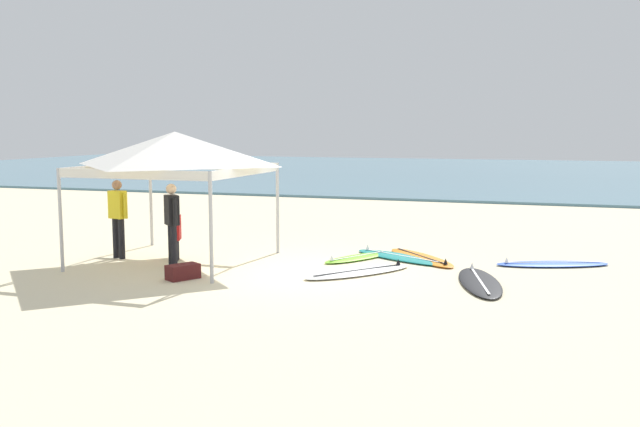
% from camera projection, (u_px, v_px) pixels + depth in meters
% --- Properties ---
extents(ground_plane, '(80.00, 80.00, 0.00)m').
position_uv_depth(ground_plane, '(301.00, 273.00, 13.66)').
color(ground_plane, beige).
extents(sea, '(80.00, 36.00, 0.10)m').
position_uv_depth(sea, '(472.00, 172.00, 43.84)').
color(sea, '#568499').
rests_on(sea, ground).
extents(canopy_tent, '(3.39, 3.39, 2.75)m').
position_uv_depth(canopy_tent, '(175.00, 149.00, 14.50)').
color(canopy_tent, '#B7B7BC').
rests_on(canopy_tent, ground).
extents(surfboard_lime, '(1.39, 1.91, 0.19)m').
position_uv_depth(surfboard_lime, '(358.00, 257.00, 15.07)').
color(surfboard_lime, '#7AD12D').
rests_on(surfboard_lime, ground).
extents(surfboard_white, '(2.05, 2.31, 0.19)m').
position_uv_depth(surfboard_white, '(359.00, 272.00, 13.57)').
color(surfboard_white, white).
rests_on(surfboard_white, ground).
extents(surfboard_orange, '(2.04, 2.24, 0.19)m').
position_uv_depth(surfboard_orange, '(421.00, 258.00, 15.05)').
color(surfboard_orange, orange).
rests_on(surfboard_orange, ground).
extents(surfboard_blue, '(2.41, 1.40, 0.19)m').
position_uv_depth(surfboard_blue, '(552.00, 264.00, 14.35)').
color(surfboard_blue, blue).
rests_on(surfboard_blue, ground).
extents(surfboard_black, '(1.28, 2.67, 0.19)m').
position_uv_depth(surfboard_black, '(480.00, 282.00, 12.67)').
color(surfboard_black, black).
rests_on(surfboard_black, ground).
extents(surfboard_teal, '(2.60, 1.89, 0.19)m').
position_uv_depth(surfboard_teal, '(403.00, 257.00, 15.08)').
color(surfboard_teal, '#19847F').
rests_on(surfboard_teal, ground).
extents(person_yellow, '(0.54, 0.29, 1.71)m').
position_uv_depth(person_yellow, '(118.00, 213.00, 15.04)').
color(person_yellow, black).
rests_on(person_yellow, ground).
extents(person_black, '(0.42, 0.41, 1.71)m').
position_uv_depth(person_black, '(172.00, 219.00, 14.04)').
color(person_black, black).
rests_on(person_black, ground).
extents(person_red, '(0.34, 0.52, 1.20)m').
position_uv_depth(person_red, '(175.00, 230.00, 14.85)').
color(person_red, black).
rests_on(person_red, ground).
extents(gear_bag_near_tent, '(0.58, 0.68, 0.28)m').
position_uv_depth(gear_bag_near_tent, '(183.00, 272.00, 13.06)').
color(gear_bag_near_tent, '#4C1919').
rests_on(gear_bag_near_tent, ground).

